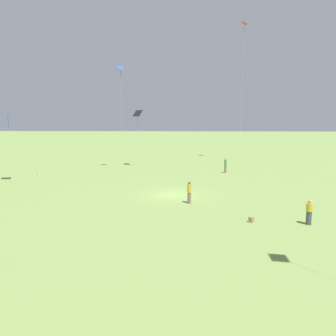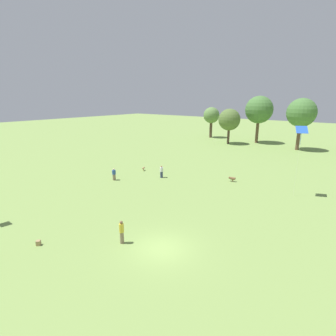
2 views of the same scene
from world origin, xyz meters
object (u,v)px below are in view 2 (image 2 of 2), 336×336
Objects in this scene: dog_0 at (143,168)px; person_0 at (114,174)px; picnic_bag_1 at (38,243)px; dog_1 at (232,178)px; person_4 at (122,232)px; kite_0 at (302,131)px; person_2 at (161,172)px.

person_0 is at bearing 68.06° from dog_0.
dog_1 is at bearing 78.53° from picnic_bag_1.
person_4 is 0.24× the size of kite_0.
picnic_bag_1 is at bearing 130.41° from person_4.
person_4 is 19.21m from dog_1.
kite_0 reaches higher than person_0.
person_2 is 0.22× the size of kite_0.
person_0 reaches higher than dog_0.
dog_1 is at bearing -160.05° from person_0.
person_0 is at bearing 119.28° from picnic_bag_1.
person_0 is 0.87× the size of person_4.
picnic_bag_1 is (-4.69, -4.06, -0.74)m from person_4.
person_2 is at bearing -147.70° from person_0.
kite_0 reaches higher than dog_0.
dog_1 is 23.73m from picnic_bag_1.
person_2 is 9.46m from dog_1.
kite_0 is (7.68, 18.69, 6.31)m from person_4.
kite_0 reaches higher than dog_1.
person_2 is 0.92× the size of person_4.
person_2 is 19.24m from picnic_bag_1.
person_4 reaches higher than dog_0.
picnic_bag_1 is (8.07, -19.92, -0.19)m from dog_0.
person_0 is 0.21× the size of kite_0.
kite_0 is 18.87× the size of picnic_bag_1.
picnic_bag_1 is at bearing -97.71° from kite_0.
person_2 is 4.14× the size of picnic_bag_1.
dog_1 is (12.79, 3.33, 0.04)m from dog_0.
person_2 reaches higher than dog_0.
person_2 is 17.01m from person_4.
person_4 is at bearing -91.51° from kite_0.
picnic_bag_1 is at bearing -38.85° from person_2.
dog_1 is (8.38, 4.38, -0.41)m from person_2.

